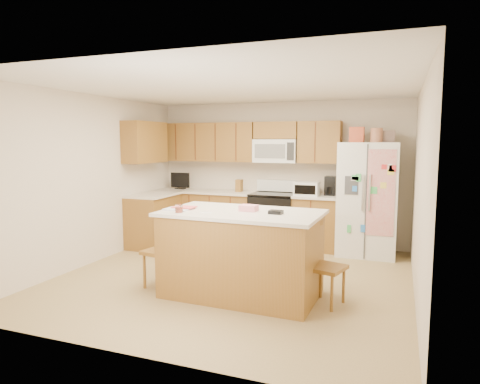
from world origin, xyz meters
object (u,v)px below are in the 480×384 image
at_px(windsor_chair_back, 256,244).
at_px(island, 241,253).
at_px(refrigerator, 368,198).
at_px(windsor_chair_left, 164,251).
at_px(windsor_chair_right, 325,266).
at_px(stove, 274,219).

bearing_deg(windsor_chair_back, island, -85.88).
distance_m(refrigerator, island, 2.76).
xyz_separation_m(refrigerator, windsor_chair_left, (-2.25, -2.50, -0.46)).
bearing_deg(refrigerator, windsor_chair_right, -96.79).
xyz_separation_m(refrigerator, windsor_chair_back, (-1.30, -1.72, -0.47)).
xyz_separation_m(refrigerator, island, (-1.25, -2.42, -0.41)).
height_order(stove, refrigerator, refrigerator).
bearing_deg(refrigerator, windsor_chair_left, -131.96).
relative_size(stove, refrigerator, 0.55).
distance_m(stove, island, 2.51).
height_order(stove, windsor_chair_left, stove).
bearing_deg(stove, refrigerator, -2.30).
distance_m(stove, windsor_chair_right, 2.75).
distance_m(stove, windsor_chair_left, 2.65).
relative_size(stove, windsor_chair_right, 1.24).
relative_size(refrigerator, windsor_chair_back, 2.13).
xyz_separation_m(stove, windsor_chair_back, (0.27, -1.78, -0.02)).
bearing_deg(windsor_chair_back, stove, 98.61).
height_order(stove, windsor_chair_right, stove).
xyz_separation_m(windsor_chair_back, windsor_chair_right, (1.02, -0.65, -0.02)).
xyz_separation_m(refrigerator, windsor_chair_right, (-0.28, -2.37, -0.49)).
distance_m(windsor_chair_left, windsor_chair_back, 1.23).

